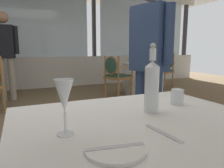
% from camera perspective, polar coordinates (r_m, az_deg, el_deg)
% --- Properties ---
extents(ground_plane, '(14.36, 14.36, 0.00)m').
position_cam_1_polar(ground_plane, '(2.53, -14.60, -15.32)').
color(ground_plane, '#756047').
extents(window_wall_far, '(11.05, 0.14, 2.86)m').
position_cam_1_polar(window_wall_far, '(5.97, -21.15, 9.72)').
color(window_wall_far, beige).
rests_on(window_wall_far, ground_plane).
extents(side_plate, '(0.20, 0.20, 0.01)m').
position_cam_1_polar(side_plate, '(0.68, 0.88, -17.30)').
color(side_plate, white).
rests_on(side_plate, foreground_table).
extents(butter_knife, '(0.19, 0.05, 0.00)m').
position_cam_1_polar(butter_knife, '(0.68, 0.88, -16.91)').
color(butter_knife, silver).
rests_on(butter_knife, foreground_table).
extents(dinner_fork, '(0.03, 0.19, 0.00)m').
position_cam_1_polar(dinner_fork, '(0.83, 13.86, -12.98)').
color(dinner_fork, silver).
rests_on(dinner_fork, foreground_table).
extents(water_bottle, '(0.07, 0.07, 0.35)m').
position_cam_1_polar(water_bottle, '(1.06, 10.88, -0.16)').
color(water_bottle, white).
rests_on(water_bottle, foreground_table).
extents(wine_glass, '(0.07, 0.07, 0.21)m').
position_cam_1_polar(wine_glass, '(0.77, -13.04, -3.47)').
color(wine_glass, white).
rests_on(wine_glass, foreground_table).
extents(water_tumbler, '(0.07, 0.07, 0.09)m').
position_cam_1_polar(water_tumbler, '(1.25, 17.49, -3.37)').
color(water_tumbler, white).
rests_on(water_tumbler, foreground_table).
extents(background_table_0, '(1.01, 1.01, 0.73)m').
position_cam_1_polar(background_table_0, '(5.12, 8.47, 1.73)').
color(background_table_0, white).
rests_on(background_table_0, ground_plane).
extents(dining_chair_0_0, '(0.59, 0.63, 0.96)m').
position_cam_1_polar(dining_chair_0_0, '(5.86, 14.20, 4.44)').
color(dining_chair_0_0, olive).
rests_on(dining_chair_0_0, ground_plane).
extents(dining_chair_0_1, '(0.59, 0.63, 0.92)m').
position_cam_1_polar(dining_chair_0_1, '(4.42, 1.03, 3.00)').
color(dining_chair_0_1, olive).
rests_on(dining_chair_0_1, ground_plane).
extents(diner_person_0, '(0.53, 0.23, 1.78)m').
position_cam_1_polar(diner_person_0, '(4.73, -27.37, 8.18)').
color(diner_person_0, gray).
rests_on(diner_person_0, ground_plane).
extents(diner_person_1, '(0.29, 0.51, 1.71)m').
position_cam_1_polar(diner_person_1, '(2.09, 10.19, 7.42)').
color(diner_person_1, '#334770').
rests_on(diner_person_1, ground_plane).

